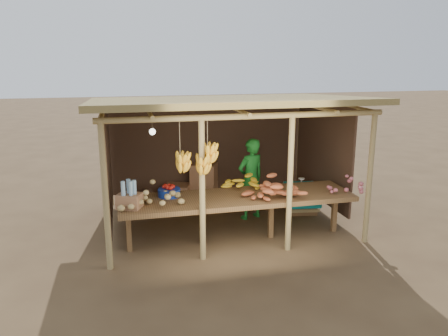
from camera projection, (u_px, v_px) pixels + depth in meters
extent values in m
plane|color=brown|center=(224.00, 221.00, 8.36)|extent=(60.00, 60.00, 0.00)
cylinder|color=#A08652|center=(106.00, 198.00, 6.20)|extent=(0.09, 0.09, 2.20)
cylinder|color=#A08652|center=(370.00, 179.00, 7.16)|extent=(0.09, 0.09, 2.20)
cylinder|color=#A08652|center=(109.00, 154.00, 9.03)|extent=(0.09, 0.09, 2.20)
cylinder|color=#A08652|center=(298.00, 145.00, 9.99)|extent=(0.09, 0.09, 2.20)
cylinder|color=#A08652|center=(202.00, 191.00, 6.52)|extent=(0.09, 0.09, 2.20)
cylinder|color=#A08652|center=(290.00, 185.00, 6.84)|extent=(0.09, 0.09, 2.20)
cylinder|color=#A08652|center=(248.00, 116.00, 6.42)|extent=(4.40, 0.09, 0.09)
cylinder|color=#A08652|center=(207.00, 99.00, 9.24)|extent=(4.40, 0.09, 0.09)
cube|color=olive|center=(224.00, 101.00, 7.81)|extent=(4.70, 3.50, 0.28)
cube|color=#482F21|center=(208.00, 145.00, 9.47)|extent=(4.20, 0.04, 1.98)
cube|color=#482F21|center=(108.00, 163.00, 7.78)|extent=(0.04, 2.40, 1.98)
cube|color=#482F21|center=(322.00, 152.00, 8.74)|extent=(0.04, 2.40, 1.98)
cube|color=brown|center=(237.00, 198.00, 7.28)|extent=(3.90, 1.05, 0.08)
cube|color=brown|center=(129.00, 230.00, 6.97)|extent=(0.08, 0.08, 0.72)
cube|color=brown|center=(202.00, 224.00, 7.24)|extent=(0.08, 0.08, 0.72)
cube|color=brown|center=(271.00, 218.00, 7.52)|extent=(0.08, 0.08, 0.72)
cube|color=brown|center=(334.00, 212.00, 7.79)|extent=(0.08, 0.08, 0.72)
cylinder|color=navy|center=(169.00, 192.00, 7.25)|extent=(0.37, 0.37, 0.13)
cube|color=#966443|center=(129.00, 201.00, 6.67)|extent=(0.43, 0.40, 0.22)
imported|color=#17671F|center=(251.00, 179.00, 8.36)|extent=(0.67, 0.55, 1.57)
cube|color=brown|center=(301.00, 200.00, 8.81)|extent=(0.63, 0.56, 0.52)
cube|color=#0C8485|center=(301.00, 186.00, 8.74)|extent=(0.70, 0.63, 0.05)
cube|color=#966443|center=(204.00, 192.00, 9.40)|extent=(0.65, 0.59, 0.42)
cube|color=#966443|center=(204.00, 173.00, 9.30)|extent=(0.65, 0.59, 0.42)
cube|color=#966443|center=(177.00, 194.00, 9.27)|extent=(0.65, 0.59, 0.42)
ellipsoid|color=#482F21|center=(146.00, 198.00, 8.98)|extent=(0.40, 0.40, 0.54)
ellipsoid|color=#482F21|center=(164.00, 197.00, 9.07)|extent=(0.40, 0.40, 0.54)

